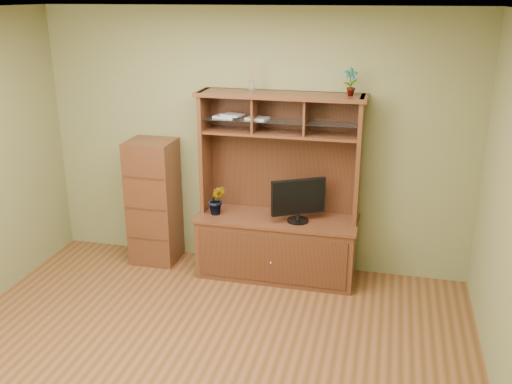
% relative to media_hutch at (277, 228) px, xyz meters
% --- Properties ---
extents(room, '(4.54, 4.04, 2.74)m').
position_rel_media_hutch_xyz_m(room, '(-0.31, -1.73, 0.83)').
color(room, '#553518').
rests_on(room, ground).
extents(media_hutch, '(1.66, 0.61, 1.90)m').
position_rel_media_hutch_xyz_m(media_hutch, '(0.00, 0.00, 0.00)').
color(media_hutch, '#402012').
rests_on(media_hutch, room).
extents(monitor, '(0.51, 0.31, 0.44)m').
position_rel_media_hutch_xyz_m(monitor, '(0.22, -0.08, 0.36)').
color(monitor, black).
rests_on(monitor, media_hutch).
extents(orchid_plant, '(0.19, 0.16, 0.31)m').
position_rel_media_hutch_xyz_m(orchid_plant, '(-0.62, -0.08, 0.28)').
color(orchid_plant, '#27591E').
rests_on(orchid_plant, media_hutch).
extents(top_plant, '(0.15, 0.11, 0.26)m').
position_rel_media_hutch_xyz_m(top_plant, '(0.66, 0.08, 1.51)').
color(top_plant, '#2F6423').
rests_on(top_plant, media_hutch).
extents(reed_diffuser, '(0.06, 0.06, 0.30)m').
position_rel_media_hutch_xyz_m(reed_diffuser, '(-0.29, 0.08, 1.50)').
color(reed_diffuser, silver).
rests_on(reed_diffuser, media_hutch).
extents(magazines, '(0.57, 0.21, 0.04)m').
position_rel_media_hutch_xyz_m(magazines, '(-0.43, 0.08, 1.13)').
color(magazines, '#B0B0B5').
rests_on(magazines, media_hutch).
extents(side_cabinet, '(0.49, 0.44, 1.36)m').
position_rel_media_hutch_xyz_m(side_cabinet, '(-1.37, 0.03, 0.16)').
color(side_cabinet, '#402012').
rests_on(side_cabinet, room).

